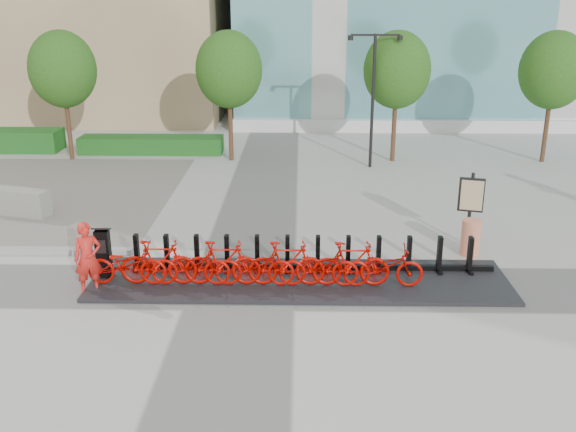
{
  "coord_description": "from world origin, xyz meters",
  "views": [
    {
      "loc": [
        1.29,
        -13.27,
        6.25
      ],
      "look_at": [
        1.0,
        1.5,
        1.2
      ],
      "focal_mm": 40.0,
      "sensor_mm": 36.0,
      "label": 1
    }
  ],
  "objects_px": {
    "bike_0": "(127,264)",
    "kiosk": "(103,252)",
    "map_sign": "(471,198)",
    "worker_red": "(88,258)",
    "construction_barrel": "(471,238)",
    "jersey_barrier": "(17,202)"
  },
  "relations": [
    {
      "from": "kiosk",
      "to": "jersey_barrier",
      "type": "xyz_separation_m",
      "value": [
        -4.03,
        4.65,
        -0.28
      ]
    },
    {
      "from": "construction_barrel",
      "to": "jersey_barrier",
      "type": "distance_m",
      "value": 13.24
    },
    {
      "from": "kiosk",
      "to": "map_sign",
      "type": "distance_m",
      "value": 9.3
    },
    {
      "from": "bike_0",
      "to": "map_sign",
      "type": "distance_m",
      "value": 8.81
    },
    {
      "from": "bike_0",
      "to": "worker_red",
      "type": "xyz_separation_m",
      "value": [
        -0.76,
        -0.3,
        0.27
      ]
    },
    {
      "from": "kiosk",
      "to": "construction_barrel",
      "type": "height_order",
      "value": "kiosk"
    },
    {
      "from": "construction_barrel",
      "to": "map_sign",
      "type": "height_order",
      "value": "map_sign"
    },
    {
      "from": "bike_0",
      "to": "kiosk",
      "type": "relative_size",
      "value": 1.44
    },
    {
      "from": "bike_0",
      "to": "kiosk",
      "type": "bearing_deg",
      "value": 57.88
    },
    {
      "from": "bike_0",
      "to": "map_sign",
      "type": "xyz_separation_m",
      "value": [
        8.33,
        2.75,
        0.76
      ]
    },
    {
      "from": "worker_red",
      "to": "jersey_barrier",
      "type": "relative_size",
      "value": 0.8
    },
    {
      "from": "jersey_barrier",
      "to": "map_sign",
      "type": "relative_size",
      "value": 1.03
    },
    {
      "from": "bike_0",
      "to": "jersey_barrier",
      "type": "relative_size",
      "value": 0.87
    },
    {
      "from": "bike_0",
      "to": "jersey_barrier",
      "type": "height_order",
      "value": "bike_0"
    },
    {
      "from": "construction_barrel",
      "to": "jersey_barrier",
      "type": "relative_size",
      "value": 0.46
    },
    {
      "from": "bike_0",
      "to": "construction_barrel",
      "type": "distance_m",
      "value": 8.49
    },
    {
      "from": "map_sign",
      "to": "jersey_barrier",
      "type": "bearing_deg",
      "value": -174.89
    },
    {
      "from": "kiosk",
      "to": "map_sign",
      "type": "relative_size",
      "value": 0.63
    },
    {
      "from": "worker_red",
      "to": "construction_barrel",
      "type": "height_order",
      "value": "worker_red"
    },
    {
      "from": "worker_red",
      "to": "map_sign",
      "type": "bearing_deg",
      "value": -5.25
    },
    {
      "from": "bike_0",
      "to": "construction_barrel",
      "type": "xyz_separation_m",
      "value": [
        8.23,
        2.08,
        -0.08
      ]
    },
    {
      "from": "jersey_barrier",
      "to": "bike_0",
      "type": "bearing_deg",
      "value": -32.7
    }
  ]
}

